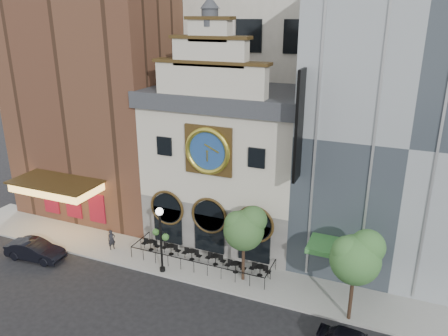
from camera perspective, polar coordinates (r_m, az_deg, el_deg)
ground at (r=31.49m, az=-4.95°, el=-14.75°), size 120.00×120.00×0.00m
sidewalk at (r=33.30m, az=-2.91°, el=-12.45°), size 44.00×5.00×0.15m
clock_building at (r=34.91m, az=0.69°, el=1.13°), size 12.60×8.78×18.65m
theater_building at (r=41.87m, az=-15.17°, el=11.87°), size 14.00×15.60×25.00m
retail_building at (r=33.70m, az=23.21°, el=4.98°), size 14.00×14.40×20.00m
cafe_railing at (r=33.03m, az=-2.93°, el=-11.68°), size 10.60×2.60×0.90m
bistro_0 at (r=35.17m, az=-9.55°, el=-9.84°), size 1.58×0.68×0.90m
bistro_1 at (r=34.35m, az=-6.94°, el=-10.46°), size 1.58×0.68×0.90m
bistro_2 at (r=33.54m, az=-4.23°, el=-11.15°), size 1.58×0.68×0.90m
bistro_3 at (r=32.85m, az=-1.12°, el=-11.81°), size 1.58×0.68×0.90m
bistro_4 at (r=32.00m, az=1.51°, el=-12.75°), size 1.58×0.68×0.90m
bistro_5 at (r=31.74m, az=4.72°, el=-13.11°), size 1.58×0.68×0.90m
car_left at (r=36.60m, az=-23.45°, el=-9.82°), size 4.70×1.98×1.51m
pedestrian at (r=35.76m, az=-14.46°, el=-9.06°), size 0.65×0.71×1.63m
lamppost at (r=31.14m, az=-8.29°, el=-8.36°), size 1.52×0.91×4.99m
tree_left at (r=29.52m, az=2.72°, el=-7.73°), size 2.86×2.75×5.51m
tree_right at (r=26.81m, az=16.94°, el=-10.93°), size 3.07×2.96×5.91m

